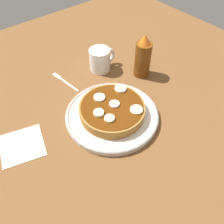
% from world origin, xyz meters
% --- Properties ---
extents(ground_plane, '(1.40, 1.40, 0.03)m').
position_xyz_m(ground_plane, '(0.00, 0.00, -0.01)').
color(ground_plane, brown).
extents(plate, '(0.27, 0.27, 0.02)m').
position_xyz_m(plate, '(0.00, 0.00, 0.01)').
color(plate, silver).
rests_on(plate, ground_plane).
extents(pancake_stack, '(0.19, 0.19, 0.03)m').
position_xyz_m(pancake_stack, '(-0.00, -0.00, 0.03)').
color(pancake_stack, '#98612C').
rests_on(pancake_stack, plate).
extents(banana_slice_0, '(0.03, 0.03, 0.01)m').
position_xyz_m(banana_slice_0, '(0.01, -0.00, 0.05)').
color(banana_slice_0, '#F9E3C6').
rests_on(banana_slice_0, pancake_stack).
extents(banana_slice_1, '(0.03, 0.03, 0.01)m').
position_xyz_m(banana_slice_1, '(0.04, -0.05, 0.05)').
color(banana_slice_1, '#EDF1B8').
rests_on(banana_slice_1, pancake_stack).
extents(banana_slice_2, '(0.03, 0.03, 0.01)m').
position_xyz_m(banana_slice_2, '(-0.01, 0.05, 0.05)').
color(banana_slice_2, '#F5F0C5').
rests_on(banana_slice_2, pancake_stack).
extents(banana_slice_3, '(0.03, 0.03, 0.01)m').
position_xyz_m(banana_slice_3, '(-0.04, -0.03, 0.05)').
color(banana_slice_3, '#FAF2BA').
rests_on(banana_slice_3, pancake_stack).
extents(banana_slice_4, '(0.03, 0.03, 0.01)m').
position_xyz_m(banana_slice_4, '(0.06, 0.04, 0.05)').
color(banana_slice_4, '#F2E8B7').
rests_on(banana_slice_4, pancake_stack).
extents(banana_slice_5, '(0.03, 0.03, 0.01)m').
position_xyz_m(banana_slice_5, '(-0.05, -0.00, 0.05)').
color(banana_slice_5, '#F1F3B7').
rests_on(banana_slice_5, pancake_stack).
extents(coffee_mug, '(0.10, 0.07, 0.08)m').
position_xyz_m(coffee_mug, '(0.12, 0.20, 0.04)').
color(coffee_mug, white).
rests_on(coffee_mug, ground_plane).
extents(napkin, '(0.14, 0.14, 0.00)m').
position_xyz_m(napkin, '(-0.25, 0.08, 0.00)').
color(napkin, beige).
rests_on(napkin, ground_plane).
extents(fork, '(0.03, 0.13, 0.01)m').
position_xyz_m(fork, '(-0.02, 0.23, 0.00)').
color(fork, silver).
rests_on(fork, ground_plane).
extents(syrup_bottle, '(0.05, 0.05, 0.15)m').
position_xyz_m(syrup_bottle, '(0.21, 0.09, 0.07)').
color(syrup_bottle, brown).
rests_on(syrup_bottle, ground_plane).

